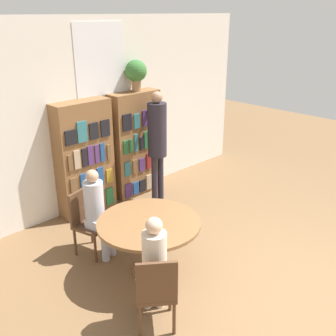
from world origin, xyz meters
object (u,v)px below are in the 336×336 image
(seated_reader_left, at_px, (97,209))
(librarian_standing, at_px, (157,135))
(reading_table, at_px, (149,230))
(bookshelf_left, at_px, (85,159))
(seated_reader_right, at_px, (154,262))
(flower_vase, at_px, (136,72))
(chair_near_camera, at_px, (156,290))
(chair_left_side, at_px, (87,219))
(bookshelf_right, at_px, (135,144))

(seated_reader_left, distance_m, librarian_standing, 1.86)
(reading_table, xyz_separation_m, librarian_standing, (1.45, 1.41, 0.56))
(bookshelf_left, bearing_deg, reading_table, -101.16)
(bookshelf_left, bearing_deg, seated_reader_right, -108.63)
(bookshelf_left, height_order, reading_table, bookshelf_left)
(flower_vase, xyz_separation_m, seated_reader_left, (-1.69, -1.17, -1.44))
(reading_table, bearing_deg, seated_reader_right, -127.64)
(bookshelf_left, height_order, chair_near_camera, bookshelf_left)
(bookshelf_left, distance_m, librarian_standing, 1.21)
(chair_left_side, xyz_separation_m, seated_reader_right, (-0.20, -1.54, 0.19))
(chair_near_camera, distance_m, librarian_standing, 3.06)
(chair_near_camera, relative_size, seated_reader_right, 0.72)
(bookshelf_left, height_order, bookshelf_right, same)
(flower_vase, relative_size, chair_near_camera, 0.58)
(reading_table, relative_size, seated_reader_left, 1.02)
(seated_reader_right, relative_size, librarian_standing, 0.65)
(seated_reader_left, bearing_deg, reading_table, 90.00)
(reading_table, distance_m, librarian_standing, 2.10)
(seated_reader_left, bearing_deg, seated_reader_right, 63.01)
(flower_vase, distance_m, librarian_standing, 1.08)
(bookshelf_right, distance_m, seated_reader_right, 3.16)
(bookshelf_left, bearing_deg, chair_near_camera, -109.83)
(reading_table, relative_size, seated_reader_right, 1.02)
(seated_reader_left, bearing_deg, bookshelf_right, -160.67)
(bookshelf_right, height_order, seated_reader_left, bookshelf_right)
(librarian_standing, bearing_deg, chair_near_camera, -133.20)
(seated_reader_right, bearing_deg, bookshelf_right, 91.02)
(reading_table, height_order, librarian_standing, librarian_standing)
(flower_vase, relative_size, reading_table, 0.41)
(chair_near_camera, bearing_deg, bookshelf_left, 107.81)
(librarian_standing, bearing_deg, bookshelf_left, 155.00)
(reading_table, bearing_deg, flower_vase, 52.52)
(reading_table, distance_m, seated_reader_right, 0.78)
(seated_reader_left, relative_size, librarian_standing, 0.65)
(seated_reader_right, height_order, librarian_standing, librarian_standing)
(chair_near_camera, bearing_deg, chair_left_side, 117.00)
(librarian_standing, bearing_deg, flower_vase, 88.00)
(bookshelf_left, xyz_separation_m, librarian_standing, (1.08, -0.50, 0.26))
(bookshelf_left, xyz_separation_m, bookshelf_right, (1.03, 0.00, -0.00))
(seated_reader_left, bearing_deg, flower_vase, -161.64)
(bookshelf_right, height_order, seated_reader_right, bookshelf_right)
(chair_near_camera, bearing_deg, librarian_standing, 84.44)
(bookshelf_right, height_order, reading_table, bookshelf_right)
(seated_reader_left, xyz_separation_m, seated_reader_right, (-0.26, -1.36, 0.00))
(seated_reader_left, bearing_deg, chair_near_camera, 59.94)
(chair_near_camera, relative_size, seated_reader_left, 0.72)
(flower_vase, bearing_deg, seated_reader_left, -145.28)
(bookshelf_left, bearing_deg, bookshelf_right, 0.03)
(librarian_standing, bearing_deg, seated_reader_left, -158.33)
(bookshelf_right, distance_m, chair_near_camera, 3.36)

